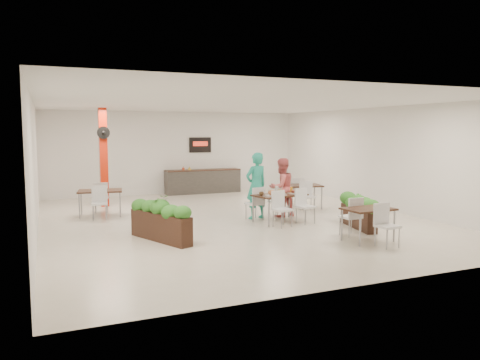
{
  "coord_description": "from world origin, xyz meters",
  "views": [
    {
      "loc": [
        -4.79,
        -11.92,
        2.46
      ],
      "look_at": [
        0.22,
        -0.02,
        1.1
      ],
      "focal_mm": 35.0,
      "sensor_mm": 36.0,
      "label": 1
    }
  ],
  "objects_px": {
    "diner_man": "(256,186)",
    "side_table_c": "(368,214)",
    "red_column": "(103,156)",
    "planter_left": "(160,218)",
    "planter_right": "(358,209)",
    "service_counter": "(203,181)",
    "side_table_a": "(100,194)",
    "main_table": "(279,199)",
    "side_table_b": "(302,189)",
    "diner_woman": "(282,188)"
  },
  "relations": [
    {
      "from": "diner_man",
      "to": "side_table_c",
      "type": "relative_size",
      "value": 1.13
    },
    {
      "from": "red_column",
      "to": "planter_left",
      "type": "relative_size",
      "value": 1.7
    },
    {
      "from": "red_column",
      "to": "planter_right",
      "type": "distance_m",
      "value": 8.3
    },
    {
      "from": "red_column",
      "to": "service_counter",
      "type": "bearing_deg",
      "value": 25.0
    },
    {
      "from": "side_table_a",
      "to": "red_column",
      "type": "bearing_deg",
      "value": 88.0
    },
    {
      "from": "red_column",
      "to": "side_table_c",
      "type": "xyz_separation_m",
      "value": [
        4.82,
        -7.36,
        -1.03
      ]
    },
    {
      "from": "main_table",
      "to": "side_table_c",
      "type": "relative_size",
      "value": 1.12
    },
    {
      "from": "side_table_c",
      "to": "planter_right",
      "type": "bearing_deg",
      "value": 57.92
    },
    {
      "from": "planter_right",
      "to": "side_table_c",
      "type": "distance_m",
      "value": 1.46
    },
    {
      "from": "side_table_a",
      "to": "side_table_b",
      "type": "height_order",
      "value": "same"
    },
    {
      "from": "service_counter",
      "to": "diner_woman",
      "type": "xyz_separation_m",
      "value": [
        0.46,
        -5.78,
        0.35
      ]
    },
    {
      "from": "service_counter",
      "to": "side_table_b",
      "type": "bearing_deg",
      "value": -69.62
    },
    {
      "from": "diner_man",
      "to": "side_table_b",
      "type": "relative_size",
      "value": 1.11
    },
    {
      "from": "side_table_a",
      "to": "side_table_c",
      "type": "distance_m",
      "value": 7.6
    },
    {
      "from": "diner_man",
      "to": "side_table_a",
      "type": "xyz_separation_m",
      "value": [
        -3.99,
        2.15,
        -0.3
      ]
    },
    {
      "from": "side_table_b",
      "to": "diner_man",
      "type": "bearing_deg",
      "value": -140.42
    },
    {
      "from": "red_column",
      "to": "planter_right",
      "type": "xyz_separation_m",
      "value": [
        5.52,
        -6.09,
        -1.17
      ]
    },
    {
      "from": "planter_left",
      "to": "planter_right",
      "type": "height_order",
      "value": "planter_left"
    },
    {
      "from": "service_counter",
      "to": "red_column",
      "type": "bearing_deg",
      "value": -155.0
    },
    {
      "from": "diner_man",
      "to": "side_table_b",
      "type": "height_order",
      "value": "diner_man"
    },
    {
      "from": "service_counter",
      "to": "diner_woman",
      "type": "distance_m",
      "value": 5.81
    },
    {
      "from": "planter_right",
      "to": "side_table_b",
      "type": "relative_size",
      "value": 1.0
    },
    {
      "from": "main_table",
      "to": "side_table_b",
      "type": "bearing_deg",
      "value": 45.35
    },
    {
      "from": "service_counter",
      "to": "planter_right",
      "type": "xyz_separation_m",
      "value": [
        1.52,
        -7.95,
        -0.01
      ]
    },
    {
      "from": "diner_woman",
      "to": "side_table_c",
      "type": "height_order",
      "value": "diner_woman"
    },
    {
      "from": "red_column",
      "to": "planter_left",
      "type": "distance_m",
      "value": 5.66
    },
    {
      "from": "service_counter",
      "to": "planter_left",
      "type": "height_order",
      "value": "service_counter"
    },
    {
      "from": "diner_man",
      "to": "side_table_a",
      "type": "relative_size",
      "value": 1.12
    },
    {
      "from": "red_column",
      "to": "main_table",
      "type": "relative_size",
      "value": 1.74
    },
    {
      "from": "side_table_a",
      "to": "main_table",
      "type": "bearing_deg",
      "value": -24.2
    },
    {
      "from": "planter_right",
      "to": "side_table_a",
      "type": "height_order",
      "value": "side_table_a"
    },
    {
      "from": "planter_left",
      "to": "side_table_b",
      "type": "bearing_deg",
      "value": 27.12
    },
    {
      "from": "main_table",
      "to": "red_column",
      "type": "bearing_deg",
      "value": 131.55
    },
    {
      "from": "service_counter",
      "to": "side_table_a",
      "type": "bearing_deg",
      "value": -140.01
    },
    {
      "from": "diner_woman",
      "to": "planter_right",
      "type": "bearing_deg",
      "value": 103.72
    },
    {
      "from": "diner_woman",
      "to": "planter_right",
      "type": "distance_m",
      "value": 2.44
    },
    {
      "from": "planter_right",
      "to": "side_table_b",
      "type": "xyz_separation_m",
      "value": [
        0.23,
        3.23,
        0.15
      ]
    },
    {
      "from": "service_counter",
      "to": "side_table_b",
      "type": "relative_size",
      "value": 1.79
    },
    {
      "from": "diner_man",
      "to": "red_column",
      "type": "bearing_deg",
      "value": -59.17
    },
    {
      "from": "planter_left",
      "to": "red_column",
      "type": "bearing_deg",
      "value": 95.83
    },
    {
      "from": "service_counter",
      "to": "planter_right",
      "type": "height_order",
      "value": "service_counter"
    },
    {
      "from": "main_table",
      "to": "side_table_c",
      "type": "xyz_separation_m",
      "value": [
        0.77,
        -2.78,
        -0.02
      ]
    },
    {
      "from": "side_table_c",
      "to": "diner_man",
      "type": "bearing_deg",
      "value": 105.25
    },
    {
      "from": "main_table",
      "to": "diner_woman",
      "type": "distance_m",
      "value": 0.8
    },
    {
      "from": "planter_left",
      "to": "diner_man",
      "type": "bearing_deg",
      "value": 27.24
    },
    {
      "from": "red_column",
      "to": "side_table_a",
      "type": "xyz_separation_m",
      "value": [
        -0.33,
        -1.76,
        -1.01
      ]
    },
    {
      "from": "diner_man",
      "to": "planter_left",
      "type": "bearing_deg",
      "value": 15.0
    },
    {
      "from": "planter_left",
      "to": "side_table_c",
      "type": "relative_size",
      "value": 1.14
    },
    {
      "from": "main_table",
      "to": "side_table_a",
      "type": "xyz_separation_m",
      "value": [
        -4.38,
        2.81,
        -0.0
      ]
    },
    {
      "from": "service_counter",
      "to": "side_table_c",
      "type": "bearing_deg",
      "value": -84.9
    }
  ]
}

